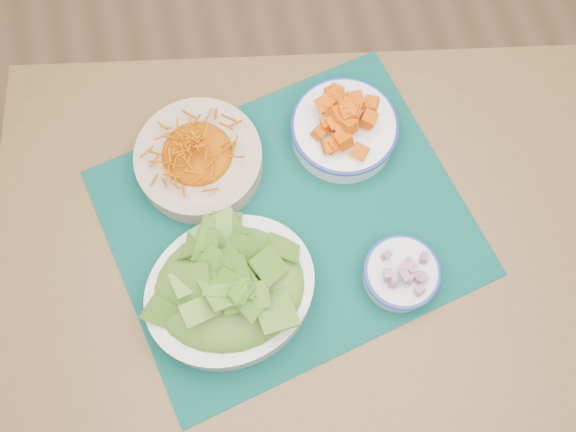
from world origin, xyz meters
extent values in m
plane|color=#926746|center=(0.00, 0.00, 0.00)|extent=(4.00, 4.00, 0.00)
cube|color=brown|center=(-0.23, 0.11, 0.73)|extent=(1.21, 0.92, 0.04)
cylinder|color=brown|center=(0.19, -0.28, 0.35)|extent=(0.06, 0.06, 0.71)
cylinder|color=brown|center=(-0.66, 0.50, 0.35)|extent=(0.06, 0.06, 0.71)
cylinder|color=brown|center=(0.30, 0.32, 0.35)|extent=(0.06, 0.06, 0.71)
cube|color=#022F29|center=(-0.26, 0.14, 0.75)|extent=(0.68, 0.60, 0.00)
cylinder|color=#BDA78C|center=(-0.38, 0.28, 0.78)|extent=(0.26, 0.26, 0.05)
ellipsoid|color=#CA5800|center=(-0.38, 0.28, 0.82)|extent=(0.20, 0.20, 0.03)
cylinder|color=white|center=(-0.12, 0.28, 0.78)|extent=(0.23, 0.23, 0.05)
torus|color=navy|center=(-0.12, 0.28, 0.80)|extent=(0.19, 0.19, 0.01)
ellipsoid|color=#DB5500|center=(-0.12, 0.28, 0.82)|extent=(0.17, 0.17, 0.04)
ellipsoid|color=#336515|center=(-0.38, 0.04, 0.84)|extent=(0.25, 0.21, 0.06)
cylinder|color=silver|center=(-0.10, 0.01, 0.78)|extent=(0.14, 0.14, 0.04)
torus|color=#203C97|center=(-0.10, 0.01, 0.79)|extent=(0.13, 0.13, 0.01)
ellipsoid|color=#71134E|center=(-0.10, 0.01, 0.81)|extent=(0.11, 0.11, 0.02)
camera|label=1|loc=(-0.33, -0.20, 1.82)|focal=40.00mm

